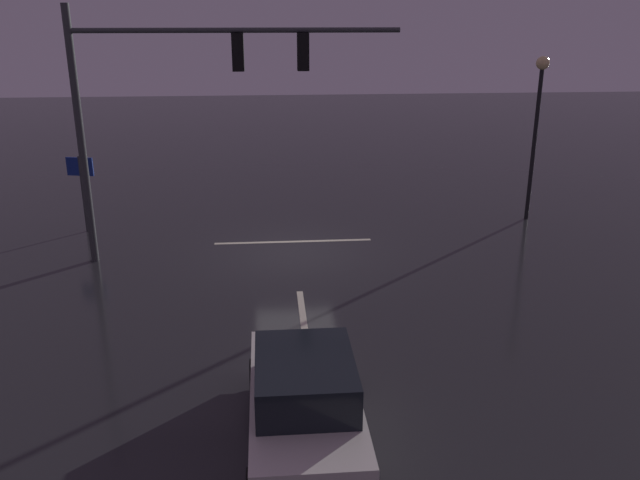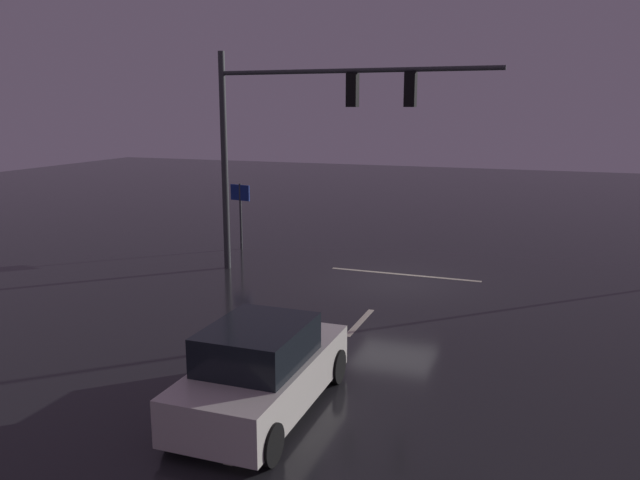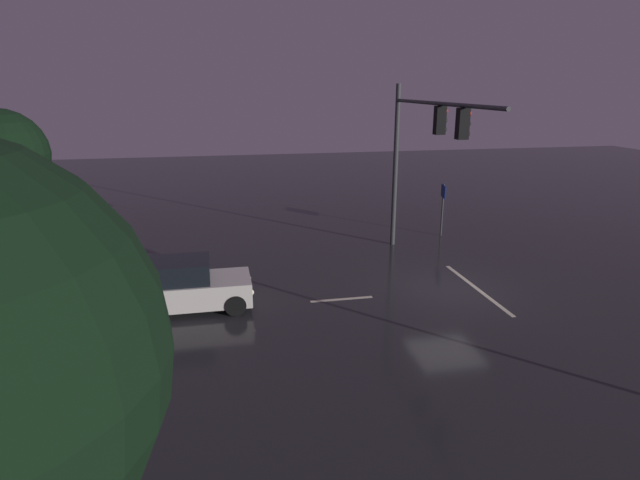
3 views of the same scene
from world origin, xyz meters
TOP-DOWN VIEW (x-y plane):
  - ground_plane at (0.00, 0.00)m, footprint 80.00×80.00m
  - traffic_signal_assembly at (3.09, 0.12)m, footprint 8.98×0.47m
  - lane_dash_far at (0.00, 4.00)m, footprint 0.16×2.20m
  - lane_dash_mid at (0.00, 10.00)m, footprint 0.16×2.20m
  - stop_bar at (0.00, -1.07)m, footprint 5.00×0.16m
  - car_approaching at (0.25, 9.30)m, footprint 1.92×4.38m
  - route_sign at (6.82, -2.69)m, footprint 0.89×0.26m

SIDE VIEW (x-z plane):
  - ground_plane at x=0.00m, z-range 0.00..0.00m
  - lane_dash_far at x=0.00m, z-range 0.00..0.01m
  - lane_dash_mid at x=0.00m, z-range 0.00..0.01m
  - stop_bar at x=0.00m, z-range 0.00..0.01m
  - car_approaching at x=0.25m, z-range -0.05..1.65m
  - route_sign at x=6.82m, z-range 0.57..3.13m
  - traffic_signal_assembly at x=3.09m, z-range 1.44..8.63m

